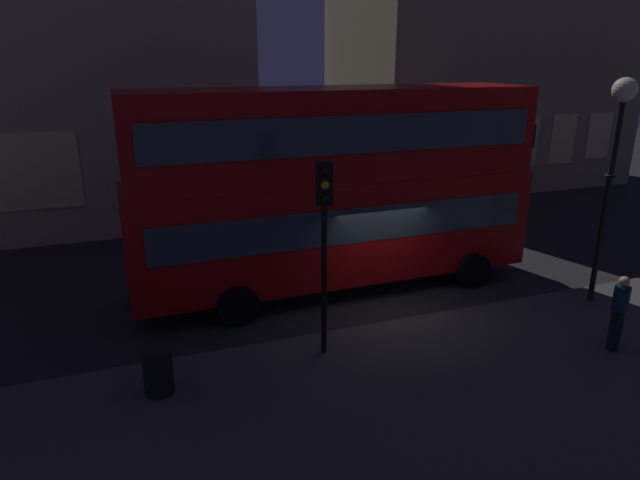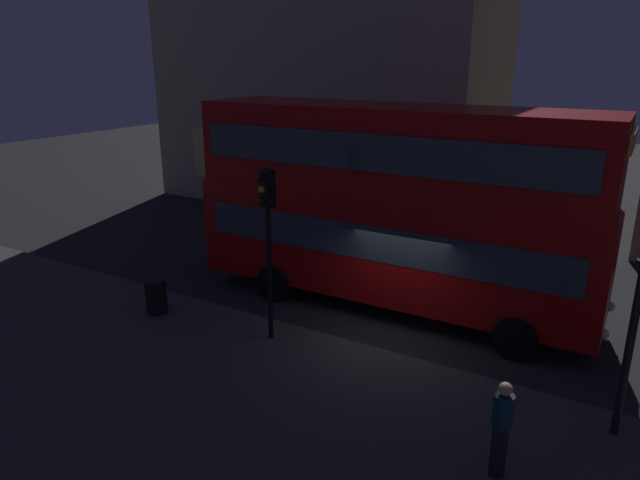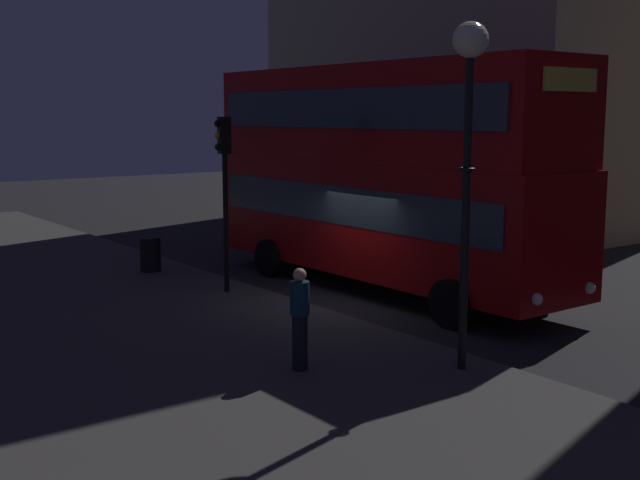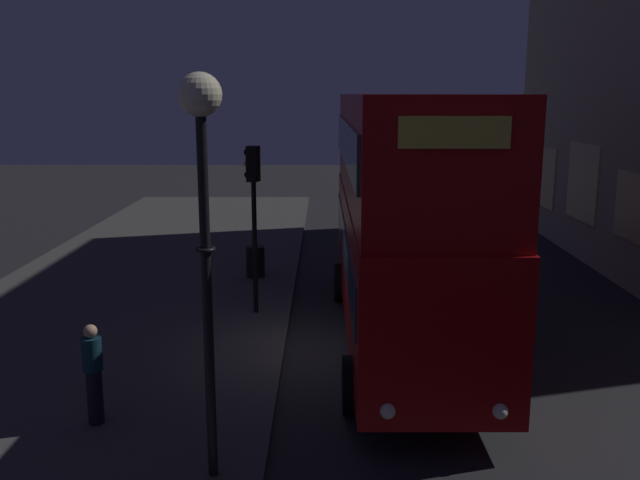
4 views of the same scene
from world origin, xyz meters
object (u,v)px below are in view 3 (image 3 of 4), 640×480
Objects in this scene: double_decker_bus at (381,167)px; street_lamp at (469,103)px; pedestrian at (300,317)px; litter_bin at (150,254)px; traffic_light_near_kerb at (224,167)px.

street_lamp is at bearing -29.69° from double_decker_bus.
street_lamp is 4.40m from pedestrian.
traffic_light_near_kerb is at bearing 5.59° from litter_bin.
pedestrian reaches higher than litter_bin.
traffic_light_near_kerb is at bearing -114.77° from double_decker_bus.
litter_bin is (-5.04, -3.82, -2.47)m from double_decker_bus.
pedestrian is 9.58m from litter_bin.
pedestrian is at bearing -52.00° from double_decker_bus.
traffic_light_near_kerb is 6.63m from pedestrian.
street_lamp reaches higher than litter_bin.
litter_bin is (-3.46, -0.34, -2.51)m from traffic_light_near_kerb.
street_lamp is at bearing 134.39° from pedestrian.
traffic_light_near_kerb is 4.29m from litter_bin.
traffic_light_near_kerb is at bearing -178.91° from street_lamp.
double_decker_bus is 7.34m from pedestrian.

